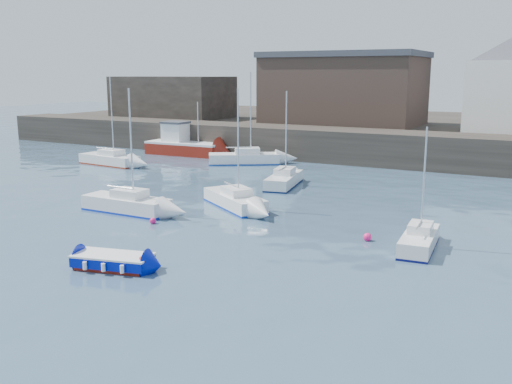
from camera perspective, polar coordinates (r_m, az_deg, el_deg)
The scene contains 16 objects.
water at distance 23.65m, azimuth -14.12°, elevation -8.81°, with size 220.00×220.00×0.00m, color #2D4760.
quay_wall at distance 53.79m, azimuth 11.75°, elevation 4.40°, with size 90.00×5.00×3.00m, color #28231E.
land_strip at distance 71.14m, azimuth 15.97°, elevation 5.86°, with size 90.00×32.00×2.80m, color #28231E.
warehouse at distance 62.87m, azimuth 8.78°, elevation 10.22°, with size 16.40×10.40×7.60m.
bldg_west at distance 72.51m, azimuth -8.35°, elevation 9.38°, with size 14.00×8.00×5.00m.
blue_dinghy at distance 25.17m, azimuth -14.11°, elevation -6.68°, with size 3.63×2.20×0.64m.
fishing_boat at distance 59.08m, azimuth -7.26°, elevation 4.75°, with size 8.23×3.33×5.39m.
sailboat_a at distance 35.04m, azimuth -12.78°, elevation -1.14°, with size 5.65×1.81×7.35m.
sailboat_b at distance 35.42m, azimuth -2.13°, elevation -0.78°, with size 5.71×4.66×7.29m.
sailboat_c at distance 28.17m, azimuth 16.01°, elevation -4.62°, with size 1.75×4.48×5.76m.
sailboat_e at distance 53.64m, azimuth -14.42°, elevation 3.19°, with size 6.29×2.53×7.90m.
sailboat_f at distance 42.09m, azimuth 2.81°, elevation 1.24°, with size 2.70×5.55×6.93m.
sailboat_h at distance 52.50m, azimuth -1.18°, elevation 3.41°, with size 6.56×5.21×8.31m.
buoy_near at distance 32.19m, azimuth -10.27°, elevation -3.12°, with size 0.36×0.36×0.36m, color #FF1B72.
buoy_mid at distance 29.03m, azimuth 11.06°, elevation -4.80°, with size 0.42×0.42×0.42m, color #FF1B72.
buoy_far at distance 39.77m, azimuth -2.30°, elevation -0.09°, with size 0.41×0.41×0.41m, color #FF1B72.
Camera 1 is at (15.20, -16.17, 8.17)m, focal length 40.00 mm.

